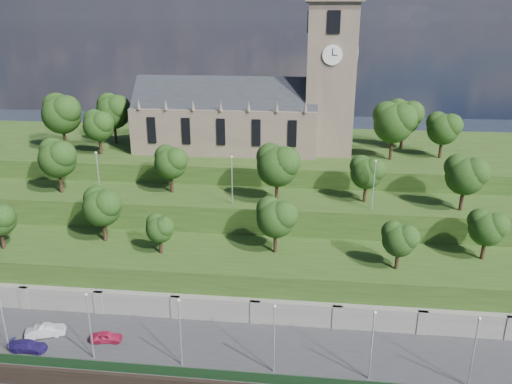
# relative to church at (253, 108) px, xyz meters

# --- Properties ---
(promenade) EXTENTS (160.00, 12.00, 2.00)m
(promenade) POSITION_rel_church_xyz_m (-0.79, -39.98, -21.52)
(promenade) COLOR #2D2D30
(promenade) RESTS_ON ground
(fence) EXTENTS (160.00, 0.10, 1.20)m
(fence) POSITION_rel_church_xyz_m (-0.79, -45.38, -19.92)
(fence) COLOR #163218
(fence) RESTS_ON promenade
(retaining_wall) EXTENTS (160.00, 2.10, 5.00)m
(retaining_wall) POSITION_rel_church_xyz_m (-0.79, -34.01, -20.02)
(retaining_wall) COLOR slate
(retaining_wall) RESTS_ON ground
(embankment_lower) EXTENTS (160.00, 12.00, 8.00)m
(embankment_lower) POSITION_rel_church_xyz_m (-0.79, -27.98, -18.52)
(embankment_lower) COLOR #253F15
(embankment_lower) RESTS_ON ground
(embankment_upper) EXTENTS (160.00, 10.00, 12.00)m
(embankment_upper) POSITION_rel_church_xyz_m (-0.79, -16.98, -16.52)
(embankment_upper) COLOR #253F15
(embankment_upper) RESTS_ON ground
(hilltop) EXTENTS (160.00, 32.00, 15.00)m
(hilltop) POSITION_rel_church_xyz_m (-0.79, 4.02, -15.02)
(hilltop) COLOR #253F15
(hilltop) RESTS_ON ground
(church) EXTENTS (38.60, 12.35, 27.60)m
(church) POSITION_rel_church_xyz_m (0.00, 0.00, 0.00)
(church) COLOR brown
(church) RESTS_ON hilltop
(trees_lower) EXTENTS (68.72, 8.89, 7.85)m
(trees_lower) POSITION_rel_church_xyz_m (-0.91, -27.58, -9.74)
(trees_lower) COLOR black
(trees_lower) RESTS_ON embankment_lower
(trees_upper) EXTENTS (65.60, 8.43, 8.81)m
(trees_upper) POSITION_rel_church_xyz_m (1.88, -18.00, -5.01)
(trees_upper) COLOR black
(trees_upper) RESTS_ON embankment_upper
(trees_hilltop) EXTENTS (72.61, 15.59, 10.16)m
(trees_hilltop) POSITION_rel_church_xyz_m (-2.99, -1.57, -1.25)
(trees_hilltop) COLOR black
(trees_hilltop) RESTS_ON hilltop
(lamp_posts_promenade) EXTENTS (60.36, 0.36, 8.23)m
(lamp_posts_promenade) POSITION_rel_church_xyz_m (-2.79, -43.48, -15.79)
(lamp_posts_promenade) COLOR #B2B2B7
(lamp_posts_promenade) RESTS_ON promenade
(lamp_posts_upper) EXTENTS (40.36, 0.36, 7.28)m
(lamp_posts_upper) POSITION_rel_church_xyz_m (-0.79, -19.98, -6.29)
(lamp_posts_upper) COLOR #B2B2B7
(lamp_posts_upper) RESTS_ON embankment_upper
(car_left) EXTENTS (3.82, 1.89, 1.25)m
(car_left) POSITION_rel_church_xyz_m (-12.57, -40.44, -19.90)
(car_left) COLOR #AC1C41
(car_left) RESTS_ON promenade
(car_middle) EXTENTS (4.72, 3.05, 1.47)m
(car_middle) POSITION_rel_church_xyz_m (-20.13, -40.22, -19.79)
(car_middle) COLOR #AEACB1
(car_middle) RESTS_ON promenade
(car_right) EXTENTS (4.22, 1.75, 1.22)m
(car_right) POSITION_rel_church_xyz_m (-20.69, -43.05, -19.91)
(car_right) COLOR navy
(car_right) RESTS_ON promenade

